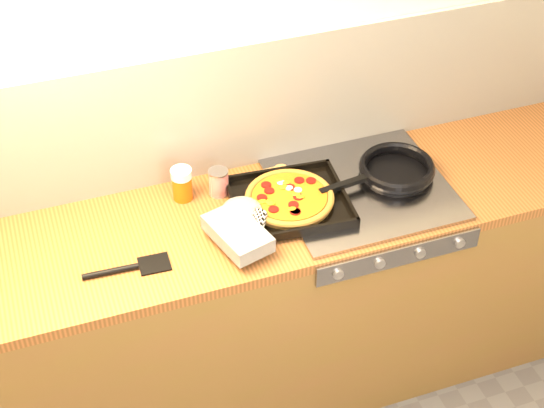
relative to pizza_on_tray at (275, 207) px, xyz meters
name	(u,v)px	position (x,y,z in m)	size (l,w,h in m)	color
room_shell	(216,113)	(-0.11, 0.32, 0.21)	(3.20, 3.20, 3.20)	white
counter_run	(245,307)	(-0.11, 0.03, -0.49)	(3.20, 0.62, 0.90)	brown
stovetop	(362,189)	(0.34, 0.03, -0.04)	(0.60, 0.56, 0.02)	gray
pizza_on_tray	(275,207)	(0.00, 0.00, 0.00)	(0.54, 0.45, 0.07)	black
frying_pan	(395,170)	(0.48, 0.05, 0.00)	(0.47, 0.31, 0.05)	black
tomato_can	(219,182)	(-0.14, 0.18, 0.01)	(0.09, 0.09, 0.10)	#A70D18
juice_glass	(182,184)	(-0.27, 0.20, 0.02)	(0.09, 0.09, 0.12)	#C8520B
wooden_spoon	(257,173)	(0.02, 0.24, -0.03)	(0.30, 0.04, 0.02)	#B0824A
black_spatula	(129,268)	(-0.53, -0.09, -0.04)	(0.28, 0.09, 0.02)	black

